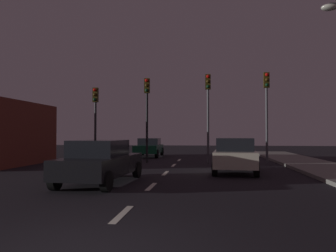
{
  "coord_description": "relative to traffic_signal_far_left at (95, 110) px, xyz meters",
  "views": [
    {
      "loc": [
        1.82,
        -4.44,
        1.73
      ],
      "look_at": [
        -0.38,
        14.45,
        2.21
      ],
      "focal_mm": 35.39,
      "sensor_mm": 36.0,
      "label": 1
    }
  ],
  "objects": [
    {
      "name": "traffic_signal_far_left",
      "position": [
        0.0,
        0.0,
        0.0
      ],
      "size": [
        0.32,
        0.38,
        4.63
      ],
      "color": "#2D2D30",
      "rests_on": "ground_plane"
    },
    {
      "name": "traffic_signal_center_right",
      "position": [
        6.97,
        0.0,
        0.44
      ],
      "size": [
        0.32,
        0.38,
        5.33
      ],
      "color": "#4C4C51",
      "rests_on": "ground_plane"
    },
    {
      "name": "lane_stripe_sixth",
      "position": [
        5.04,
        2.37,
        -3.26
      ],
      "size": [
        0.16,
        1.6,
        0.01
      ],
      "primitive_type": "cube",
      "color": "silver",
      "rests_on": "ground_plane"
    },
    {
      "name": "car_oncoming_far",
      "position": [
        2.44,
        5.49,
        -2.53
      ],
      "size": [
        1.89,
        4.22,
        1.43
      ],
      "color": "#0F4C2D",
      "rests_on": "ground_plane"
    },
    {
      "name": "lane_stripe_fourth",
      "position": [
        5.04,
        -5.23,
        -3.26
      ],
      "size": [
        0.16,
        1.6,
        0.01
      ],
      "primitive_type": "cube",
      "color": "silver",
      "rests_on": "ground_plane"
    },
    {
      "name": "car_stopped_ahead",
      "position": [
        8.13,
        -4.79,
        -2.48
      ],
      "size": [
        2.13,
        3.97,
        1.56
      ],
      "color": "beige",
      "rests_on": "ground_plane"
    },
    {
      "name": "traffic_signal_far_right",
      "position": [
        10.38,
        0.0,
        0.47
      ],
      "size": [
        0.32,
        0.38,
        5.36
      ],
      "color": "#4C4C51",
      "rests_on": "ground_plane"
    },
    {
      "name": "lane_stripe_third",
      "position": [
        5.04,
        -9.03,
        -3.26
      ],
      "size": [
        0.16,
        1.6,
        0.01
      ],
      "primitive_type": "cube",
      "color": "silver",
      "rests_on": "ground_plane"
    },
    {
      "name": "ground_plane",
      "position": [
        5.04,
        -8.43,
        -3.26
      ],
      "size": [
        80.0,
        80.0,
        0.0
      ],
      "primitive_type": "plane",
      "color": "black"
    },
    {
      "name": "lane_stripe_second",
      "position": [
        5.04,
        -12.83,
        -3.26
      ],
      "size": [
        0.16,
        1.6,
        0.01
      ],
      "primitive_type": "cube",
      "color": "silver",
      "rests_on": "ground_plane"
    },
    {
      "name": "traffic_signal_center_left",
      "position": [
        3.26,
        0.0,
        0.34
      ],
      "size": [
        0.32,
        0.38,
        5.16
      ],
      "color": "black",
      "rests_on": "ground_plane"
    },
    {
      "name": "car_adjacent_lane",
      "position": [
        3.16,
        -8.55,
        -2.49
      ],
      "size": [
        2.14,
        4.58,
        1.52
      ],
      "color": "black",
      "rests_on": "ground_plane"
    },
    {
      "name": "lane_stripe_fifth",
      "position": [
        5.04,
        -1.43,
        -3.26
      ],
      "size": [
        0.16,
        1.6,
        0.01
      ],
      "primitive_type": "cube",
      "color": "silver",
      "rests_on": "ground_plane"
    }
  ]
}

